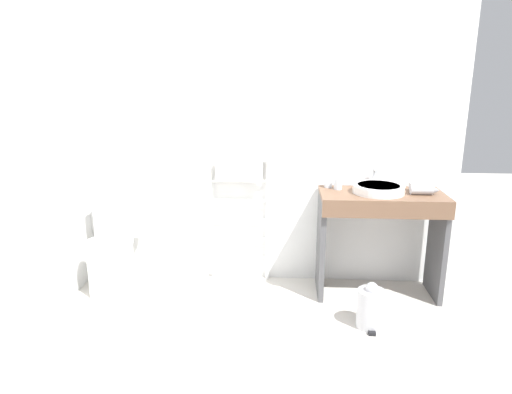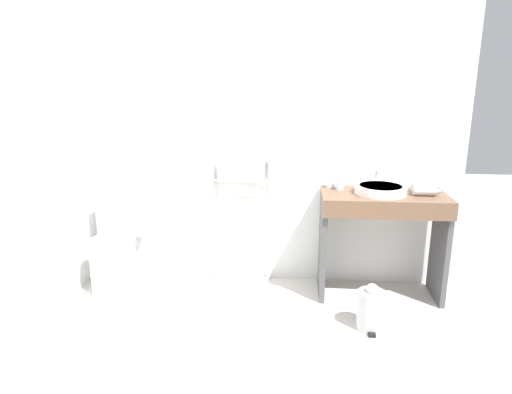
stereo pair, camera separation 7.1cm
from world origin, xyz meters
TOP-DOWN VIEW (x-y plane):
  - ground_plane at (0.00, 0.00)m, footprint 12.00×12.00m
  - wall_back at (0.00, 1.44)m, footprint 3.25×0.12m
  - wall_side at (-1.56, 0.69)m, footprint 0.12×2.05m
  - toilet at (-1.20, 1.06)m, footprint 0.38×0.51m
  - towel_radiator at (-0.18, 1.33)m, footprint 0.50×0.06m
  - vanity_counter at (0.95, 1.12)m, footprint 0.96×0.47m
  - sink_basin at (0.92, 1.13)m, footprint 0.39×0.39m
  - faucet at (0.92, 1.32)m, footprint 0.02×0.10m
  - cup_near_wall at (0.55, 1.29)m, footprint 0.06×0.06m
  - cup_near_edge at (0.62, 1.23)m, footprint 0.06×0.06m
  - hair_dryer at (1.25, 1.12)m, footprint 0.22×0.18m
  - trash_bin at (0.82, 0.60)m, footprint 0.19×0.23m

SIDE VIEW (x-z plane):
  - ground_plane at x=0.00m, z-range 0.00..0.00m
  - trash_bin at x=0.82m, z-range -0.02..0.32m
  - toilet at x=-1.20m, z-range -0.08..0.74m
  - vanity_counter at x=0.95m, z-range 0.15..1.00m
  - towel_radiator at x=-0.18m, z-range 0.24..1.33m
  - sink_basin at x=0.92m, z-range 0.85..0.92m
  - hair_dryer at x=1.25m, z-range 0.85..0.92m
  - cup_near_wall at x=0.55m, z-range 0.85..0.94m
  - cup_near_edge at x=0.62m, z-range 0.85..0.94m
  - faucet at x=0.92m, z-range 0.87..1.03m
  - wall_back at x=0.00m, z-range 0.00..2.45m
  - wall_side at x=-1.56m, z-range 0.00..2.45m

